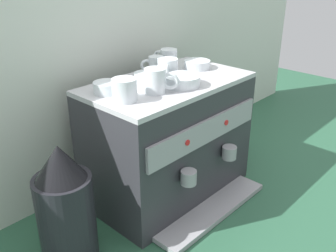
{
  "coord_description": "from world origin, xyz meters",
  "views": [
    {
      "loc": [
        -0.99,
        -0.92,
        0.92
      ],
      "look_at": [
        0.0,
        0.0,
        0.29
      ],
      "focal_mm": 40.81,
      "sensor_mm": 36.0,
      "label": 1
    }
  ],
  "objects_px": {
    "ceramic_bowl_0": "(107,88)",
    "ceramic_cup_2": "(168,59)",
    "milk_pitcher": "(235,136)",
    "ceramic_bowl_1": "(197,65)",
    "ceramic_cup_3": "(156,81)",
    "ceramic_cup_0": "(124,90)",
    "ceramic_cup_1": "(155,64)",
    "ceramic_bowl_2": "(182,81)",
    "coffee_grinder": "(65,208)",
    "ceramic_bowl_3": "(148,79)",
    "espresso_machine": "(169,140)",
    "ceramic_cup_4": "(168,68)"
  },
  "relations": [
    {
      "from": "ceramic_bowl_0",
      "to": "ceramic_bowl_3",
      "type": "relative_size",
      "value": 0.88
    },
    {
      "from": "ceramic_bowl_0",
      "to": "ceramic_cup_4",
      "type": "bearing_deg",
      "value": -6.11
    },
    {
      "from": "milk_pitcher",
      "to": "ceramic_bowl_3",
      "type": "bearing_deg",
      "value": 177.35
    },
    {
      "from": "ceramic_bowl_3",
      "to": "ceramic_cup_1",
      "type": "bearing_deg",
      "value": 34.24
    },
    {
      "from": "ceramic_bowl_2",
      "to": "espresso_machine",
      "type": "bearing_deg",
      "value": 85.71
    },
    {
      "from": "milk_pitcher",
      "to": "ceramic_cup_1",
      "type": "bearing_deg",
      "value": 166.07
    },
    {
      "from": "espresso_machine",
      "to": "ceramic_bowl_2",
      "type": "relative_size",
      "value": 4.96
    },
    {
      "from": "ceramic_bowl_1",
      "to": "ceramic_bowl_2",
      "type": "height_order",
      "value": "ceramic_bowl_2"
    },
    {
      "from": "ceramic_cup_0",
      "to": "ceramic_cup_1",
      "type": "relative_size",
      "value": 1.38
    },
    {
      "from": "ceramic_cup_0",
      "to": "ceramic_bowl_0",
      "type": "relative_size",
      "value": 1.33
    },
    {
      "from": "ceramic_cup_1",
      "to": "ceramic_cup_2",
      "type": "distance_m",
      "value": 0.08
    },
    {
      "from": "ceramic_cup_0",
      "to": "milk_pitcher",
      "type": "relative_size",
      "value": 0.85
    },
    {
      "from": "ceramic_bowl_1",
      "to": "milk_pitcher",
      "type": "bearing_deg",
      "value": -4.33
    },
    {
      "from": "ceramic_bowl_0",
      "to": "milk_pitcher",
      "type": "distance_m",
      "value": 0.85
    },
    {
      "from": "milk_pitcher",
      "to": "ceramic_bowl_1",
      "type": "bearing_deg",
      "value": 175.67
    },
    {
      "from": "ceramic_cup_4",
      "to": "milk_pitcher",
      "type": "bearing_deg",
      "value": -3.64
    },
    {
      "from": "ceramic_cup_4",
      "to": "ceramic_bowl_0",
      "type": "height_order",
      "value": "ceramic_cup_4"
    },
    {
      "from": "ceramic_bowl_0",
      "to": "ceramic_cup_2",
      "type": "bearing_deg",
      "value": 8.8
    },
    {
      "from": "ceramic_bowl_3",
      "to": "coffee_grinder",
      "type": "distance_m",
      "value": 0.53
    },
    {
      "from": "ceramic_cup_3",
      "to": "ceramic_bowl_1",
      "type": "height_order",
      "value": "ceramic_cup_3"
    },
    {
      "from": "espresso_machine",
      "to": "ceramic_cup_1",
      "type": "height_order",
      "value": "ceramic_cup_1"
    },
    {
      "from": "ceramic_cup_2",
      "to": "milk_pitcher",
      "type": "distance_m",
      "value": 0.59
    },
    {
      "from": "ceramic_bowl_2",
      "to": "milk_pitcher",
      "type": "distance_m",
      "value": 0.66
    },
    {
      "from": "ceramic_cup_0",
      "to": "ceramic_cup_3",
      "type": "distance_m",
      "value": 0.13
    },
    {
      "from": "ceramic_cup_1",
      "to": "ceramic_bowl_3",
      "type": "relative_size",
      "value": 0.85
    },
    {
      "from": "ceramic_cup_2",
      "to": "milk_pitcher",
      "type": "relative_size",
      "value": 0.77
    },
    {
      "from": "ceramic_cup_2",
      "to": "ceramic_bowl_3",
      "type": "xyz_separation_m",
      "value": [
        -0.2,
        -0.09,
        -0.02
      ]
    },
    {
      "from": "espresso_machine",
      "to": "ceramic_bowl_2",
      "type": "distance_m",
      "value": 0.27
    },
    {
      "from": "ceramic_cup_2",
      "to": "coffee_grinder",
      "type": "relative_size",
      "value": 0.27
    },
    {
      "from": "ceramic_cup_2",
      "to": "ceramic_cup_4",
      "type": "height_order",
      "value": "ceramic_cup_2"
    },
    {
      "from": "ceramic_cup_2",
      "to": "ceramic_bowl_0",
      "type": "relative_size",
      "value": 1.2
    },
    {
      "from": "ceramic_bowl_0",
      "to": "milk_pitcher",
      "type": "bearing_deg",
      "value": -4.55
    },
    {
      "from": "ceramic_cup_4",
      "to": "milk_pitcher",
      "type": "xyz_separation_m",
      "value": [
        0.46,
        -0.03,
        -0.44
      ]
    },
    {
      "from": "ceramic_bowl_2",
      "to": "milk_pitcher",
      "type": "height_order",
      "value": "ceramic_bowl_2"
    },
    {
      "from": "ceramic_cup_2",
      "to": "ceramic_cup_1",
      "type": "bearing_deg",
      "value": -177.33
    },
    {
      "from": "ceramic_cup_1",
      "to": "milk_pitcher",
      "type": "relative_size",
      "value": 0.62
    },
    {
      "from": "ceramic_cup_4",
      "to": "ceramic_bowl_2",
      "type": "height_order",
      "value": "ceramic_cup_4"
    },
    {
      "from": "ceramic_bowl_1",
      "to": "ceramic_cup_3",
      "type": "bearing_deg",
      "value": -165.14
    },
    {
      "from": "ceramic_cup_3",
      "to": "ceramic_bowl_0",
      "type": "distance_m",
      "value": 0.17
    },
    {
      "from": "ceramic_cup_0",
      "to": "ceramic_bowl_2",
      "type": "bearing_deg",
      "value": -9.42
    },
    {
      "from": "ceramic_bowl_1",
      "to": "ceramic_bowl_2",
      "type": "bearing_deg",
      "value": -154.18
    },
    {
      "from": "milk_pitcher",
      "to": "ceramic_bowl_0",
      "type": "bearing_deg",
      "value": 175.45
    },
    {
      "from": "ceramic_cup_1",
      "to": "ceramic_bowl_1",
      "type": "xyz_separation_m",
      "value": [
        0.15,
        -0.09,
        -0.02
      ]
    },
    {
      "from": "ceramic_cup_0",
      "to": "ceramic_bowl_3",
      "type": "xyz_separation_m",
      "value": [
        0.17,
        0.07,
        -0.02
      ]
    },
    {
      "from": "espresso_machine",
      "to": "ceramic_cup_2",
      "type": "distance_m",
      "value": 0.33
    },
    {
      "from": "ceramic_cup_2",
      "to": "ceramic_bowl_1",
      "type": "xyz_separation_m",
      "value": [
        0.08,
        -0.09,
        -0.02
      ]
    },
    {
      "from": "ceramic_bowl_0",
      "to": "ceramic_bowl_1",
      "type": "distance_m",
      "value": 0.44
    },
    {
      "from": "ceramic_cup_1",
      "to": "ceramic_cup_3",
      "type": "distance_m",
      "value": 0.24
    },
    {
      "from": "ceramic_cup_0",
      "to": "ceramic_cup_1",
      "type": "bearing_deg",
      "value": 27.04
    },
    {
      "from": "ceramic_bowl_2",
      "to": "coffee_grinder",
      "type": "height_order",
      "value": "ceramic_bowl_2"
    }
  ]
}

